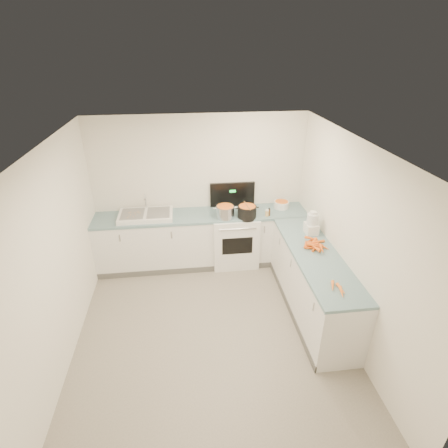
{
  "coord_description": "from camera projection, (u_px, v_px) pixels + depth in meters",
  "views": [
    {
      "loc": [
        -0.26,
        -3.47,
        3.46
      ],
      "look_at": [
        0.3,
        1.1,
        1.05
      ],
      "focal_mm": 28.0,
      "sensor_mm": 36.0,
      "label": 1
    }
  ],
  "objects": [
    {
      "name": "counter_back",
      "position": [
        202.0,
        239.0,
        5.96
      ],
      "size": [
        3.5,
        0.62,
        0.94
      ],
      "color": "white",
      "rests_on": "ground"
    },
    {
      "name": "counter_right",
      "position": [
        312.0,
        282.0,
        4.88
      ],
      "size": [
        0.62,
        2.2,
        0.94
      ],
      "color": "white",
      "rests_on": "ground"
    },
    {
      "name": "black_pot",
      "position": [
        247.0,
        212.0,
        5.61
      ],
      "size": [
        0.36,
        0.36,
        0.21
      ],
      "primitive_type": "cylinder",
      "rotation": [
        0.0,
        0.0,
        0.23
      ],
      "color": "black",
      "rests_on": "stove"
    },
    {
      "name": "wall_back",
      "position": [
        200.0,
        190.0,
        5.86
      ],
      "size": [
        3.5,
        0.0,
        2.5
      ],
      "primitive_type": null,
      "rotation": [
        1.57,
        0.0,
        0.0
      ],
      "color": "white",
      "rests_on": "ground"
    },
    {
      "name": "stove",
      "position": [
        234.0,
        237.0,
        6.0
      ],
      "size": [
        0.76,
        0.65,
        1.36
      ],
      "color": "white",
      "rests_on": "ground"
    },
    {
      "name": "ceiling",
      "position": [
        208.0,
        149.0,
        3.52
      ],
      "size": [
        3.5,
        4.0,
        0.0
      ],
      "primitive_type": null,
      "rotation": [
        3.14,
        0.0,
        0.0
      ],
      "color": "white",
      "rests_on": "ground"
    },
    {
      "name": "peelings",
      "position": [
        134.0,
        214.0,
        5.59
      ],
      "size": [
        0.21,
        0.28,
        0.01
      ],
      "color": "tan",
      "rests_on": "sink"
    },
    {
      "name": "spice_jar",
      "position": [
        267.0,
        213.0,
        5.66
      ],
      "size": [
        0.06,
        0.06,
        0.1
      ],
      "primitive_type": "cylinder",
      "color": "#E5B266",
      "rests_on": "counter_back"
    },
    {
      "name": "wooden_spoon",
      "position": [
        247.0,
        206.0,
        5.56
      ],
      "size": [
        0.05,
        0.34,
        0.01
      ],
      "primitive_type": "cylinder",
      "rotation": [
        1.57,
        0.0,
        0.11
      ],
      "color": "#AD7A47",
      "rests_on": "black_pot"
    },
    {
      "name": "extract_bottle",
      "position": [
        269.0,
        212.0,
        5.67
      ],
      "size": [
        0.04,
        0.04,
        0.11
      ],
      "primitive_type": "cylinder",
      "color": "#593319",
      "rests_on": "counter_back"
    },
    {
      "name": "carrot_pile",
      "position": [
        313.0,
        245.0,
        4.8
      ],
      "size": [
        0.38,
        0.44,
        0.09
      ],
      "color": "orange",
      "rests_on": "counter_right"
    },
    {
      "name": "sink",
      "position": [
        146.0,
        215.0,
        5.63
      ],
      "size": [
        0.86,
        0.52,
        0.31
      ],
      "color": "white",
      "rests_on": "counter_back"
    },
    {
      "name": "floor",
      "position": [
        212.0,
        332.0,
        4.68
      ],
      "size": [
        3.5,
        4.0,
        0.0
      ],
      "primitive_type": null,
      "color": "gray",
      "rests_on": "ground"
    },
    {
      "name": "wall_left",
      "position": [
        55.0,
        263.0,
        3.92
      ],
      "size": [
        0.0,
        4.0,
        2.5
      ],
      "primitive_type": null,
      "rotation": [
        1.57,
        0.0,
        1.57
      ],
      "color": "white",
      "rests_on": "ground"
    },
    {
      "name": "wall_front",
      "position": [
        235.0,
        412.0,
        2.34
      ],
      "size": [
        3.5,
        0.0,
        2.5
      ],
      "primitive_type": null,
      "rotation": [
        -1.57,
        0.0,
        0.0
      ],
      "color": "white",
      "rests_on": "ground"
    },
    {
      "name": "wall_right",
      "position": [
        352.0,
        244.0,
        4.29
      ],
      "size": [
        0.0,
        4.0,
        2.5
      ],
      "primitive_type": null,
      "rotation": [
        1.57,
        0.0,
        -1.57
      ],
      "color": "white",
      "rests_on": "ground"
    },
    {
      "name": "mixing_bowl",
      "position": [
        281.0,
        205.0,
        5.94
      ],
      "size": [
        0.26,
        0.26,
        0.12
      ],
      "primitive_type": "cylinder",
      "rotation": [
        0.0,
        0.0,
        0.03
      ],
      "color": "white",
      "rests_on": "counter_back"
    },
    {
      "name": "steel_pot",
      "position": [
        225.0,
        212.0,
        5.6
      ],
      "size": [
        0.3,
        0.3,
        0.22
      ],
      "primitive_type": "cylinder",
      "rotation": [
        0.0,
        0.0,
        -0.02
      ],
      "color": "silver",
      "rests_on": "stove"
    },
    {
      "name": "food_processor",
      "position": [
        312.0,
        224.0,
        5.11
      ],
      "size": [
        0.18,
        0.21,
        0.35
      ],
      "color": "white",
      "rests_on": "counter_right"
    },
    {
      "name": "peeled_carrots",
      "position": [
        338.0,
        289.0,
        3.97
      ],
      "size": [
        0.15,
        0.3,
        0.04
      ],
      "color": "orange",
      "rests_on": "counter_right"
    }
  ]
}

